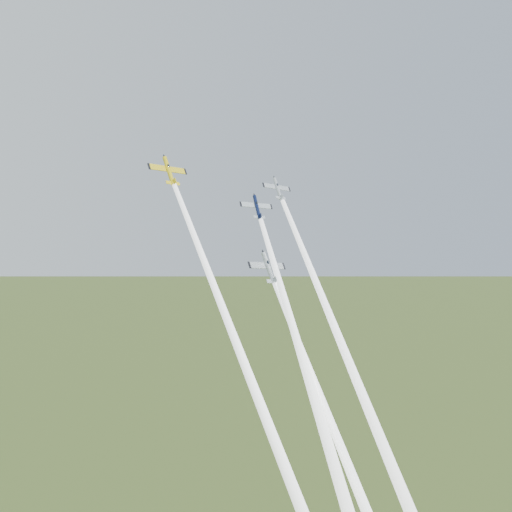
% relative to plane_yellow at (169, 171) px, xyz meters
% --- Properties ---
extents(plane_yellow, '(9.22, 6.46, 8.52)m').
position_rel_plane_yellow_xyz_m(plane_yellow, '(0.00, 0.00, 0.00)').
color(plane_yellow, yellow).
extents(smoke_trail_yellow, '(3.53, 45.19, 61.40)m').
position_rel_plane_yellow_xyz_m(smoke_trail_yellow, '(0.73, -23.57, -32.67)').
color(smoke_trail_yellow, white).
extents(plane_navy, '(8.47, 6.42, 6.97)m').
position_rel_plane_yellow_xyz_m(plane_navy, '(15.86, -8.07, -7.15)').
color(plane_navy, '#0E173E').
extents(smoke_trail_navy, '(9.68, 35.54, 48.59)m').
position_rel_plane_yellow_xyz_m(smoke_trail_navy, '(11.85, -26.60, -33.41)').
color(smoke_trail_navy, white).
extents(plane_silver_right, '(7.83, 5.38, 6.98)m').
position_rel_plane_yellow_xyz_m(plane_silver_right, '(22.13, -6.96, -3.23)').
color(plane_silver_right, silver).
extents(smoke_trail_silver_right, '(5.07, 39.49, 53.49)m').
position_rel_plane_yellow_xyz_m(smoke_trail_silver_right, '(20.58, -27.63, -31.95)').
color(smoke_trail_silver_right, white).
extents(plane_silver_low, '(9.34, 6.38, 8.39)m').
position_rel_plane_yellow_xyz_m(plane_silver_low, '(13.39, -15.12, -19.00)').
color(plane_silver_low, '#B2BAC1').
extents(smoke_trail_silver_low, '(3.30, 37.49, 50.73)m').
position_rel_plane_yellow_xyz_m(smoke_trail_silver_low, '(12.78, -34.84, -46.33)').
color(smoke_trail_silver_low, white).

